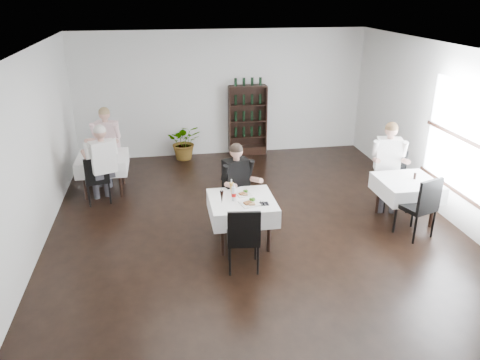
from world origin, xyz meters
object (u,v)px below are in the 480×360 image
Objects in this scene: potted_tree at (185,142)px; diner_main at (238,181)px; wine_shelf at (248,121)px; main_table at (242,208)px.

diner_main is at bearing -79.38° from potted_tree.
diner_main is (-0.87, -3.80, 0.04)m from wine_shelf.
wine_shelf reaches higher than potted_tree.
wine_shelf is 1.62m from potted_tree.
wine_shelf is 3.90m from diner_main.
main_table is 4.26m from potted_tree.
diner_main is at bearing 86.80° from main_table.
potted_tree is at bearing 100.62° from diner_main.
main_table is 0.68× the size of diner_main.
potted_tree is (-0.66, 4.20, -0.18)m from main_table.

